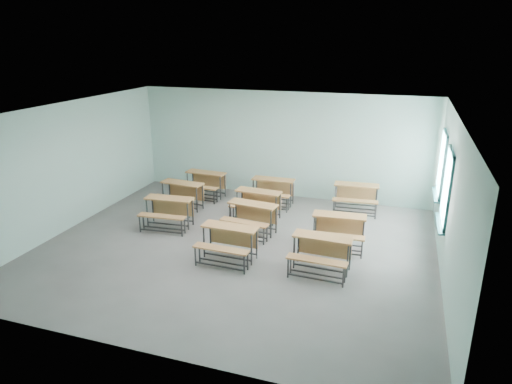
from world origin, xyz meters
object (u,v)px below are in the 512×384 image
desk_unit_r2c1 (257,201)px  desk_unit_r3c2 (356,194)px  desk_unit_r1c2 (339,227)px  desk_unit_r1c0 (168,208)px  desk_unit_r1c1 (251,214)px  desk_unit_r0c1 (228,239)px  desk_unit_r2c0 (180,192)px  desk_unit_r0c2 (321,249)px  desk_unit_r3c0 (204,181)px  desk_unit_r3c1 (272,188)px

desk_unit_r2c1 → desk_unit_r3c2: 2.85m
desk_unit_r1c2 → desk_unit_r3c2: (0.11, 2.49, 0.00)m
desk_unit_r2c1 → desk_unit_r1c0: bearing=-143.7°
desk_unit_r1c1 → desk_unit_r1c2: 2.20m
desk_unit_r0c1 → desk_unit_r1c1: bearing=91.7°
desk_unit_r2c0 → desk_unit_r0c2: bearing=-22.3°
desk_unit_r3c0 → desk_unit_r1c2: bearing=-23.2°
desk_unit_r1c2 → desk_unit_r2c1: 2.59m
desk_unit_r1c1 → desk_unit_r1c0: bearing=-165.7°
desk_unit_r1c2 → desk_unit_r2c1: bearing=151.8°
desk_unit_r0c1 → desk_unit_r3c1: size_ratio=1.02×
desk_unit_r1c1 → desk_unit_r1c2: bearing=4.2°
desk_unit_r1c2 → desk_unit_r2c0: 4.79m
desk_unit_r3c0 → desk_unit_r3c2: 4.56m
desk_unit_r1c2 → desk_unit_r3c2: 2.50m
desk_unit_r1c0 → desk_unit_r2c1: size_ratio=1.00×
desk_unit_r1c2 → desk_unit_r3c0: 5.00m
desk_unit_r2c1 → desk_unit_r3c0: (-2.09, 1.21, 0.00)m
desk_unit_r0c1 → desk_unit_r1c2: same height
desk_unit_r0c1 → desk_unit_r0c2: 2.04m
desk_unit_r0c2 → desk_unit_r2c0: same height
desk_unit_r3c2 → desk_unit_r2c0: bearing=-167.8°
desk_unit_r2c1 → desk_unit_r3c2: (2.47, 1.42, 0.00)m
desk_unit_r0c1 → desk_unit_r3c0: bearing=123.0°
desk_unit_r2c0 → desk_unit_r3c1: (2.39, 1.15, 0.00)m
desk_unit_r0c2 → desk_unit_r1c0: 4.35m
desk_unit_r0c1 → desk_unit_r2c1: (-0.15, 2.50, 0.00)m
desk_unit_r1c0 → desk_unit_r3c0: bearing=87.5°
desk_unit_r2c0 → desk_unit_r3c1: size_ratio=1.06×
desk_unit_r2c1 → desk_unit_r3c0: same height
desk_unit_r1c1 → desk_unit_r3c0: size_ratio=1.03×
desk_unit_r1c0 → desk_unit_r3c2: (4.48, 2.67, 0.00)m
desk_unit_r1c0 → desk_unit_r1c2: same height
desk_unit_r1c2 → desk_unit_r3c0: bearing=149.1°
desk_unit_r0c2 → desk_unit_r3c0: same height
desk_unit_r0c1 → desk_unit_r1c0: bearing=151.8°
desk_unit_r3c0 → desk_unit_r3c1: same height
desk_unit_r2c0 → desk_unit_r1c2: bearing=-7.4°
desk_unit_r1c0 → desk_unit_r0c1: bearing=-34.5°
desk_unit_r3c0 → desk_unit_r2c0: bearing=-96.6°
desk_unit_r1c1 → desk_unit_r3c2: 3.32m
desk_unit_r1c2 → desk_unit_r3c1: bearing=131.4°
desk_unit_r1c2 → desk_unit_r0c2: bearing=-101.0°
desk_unit_r3c1 → desk_unit_r1c0: bearing=-130.8°
desk_unit_r0c1 → desk_unit_r1c0: same height
desk_unit_r0c1 → desk_unit_r2c0: bearing=136.0°
desk_unit_r2c0 → desk_unit_r2c1: (2.31, -0.04, 0.00)m
desk_unit_r1c0 → desk_unit_r2c0: bearing=98.7°
desk_unit_r0c1 → desk_unit_r1c1: (0.01, 1.53, 0.00)m
desk_unit_r3c0 → desk_unit_r3c2: same height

